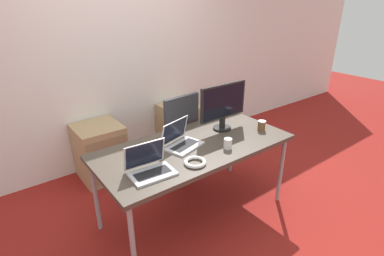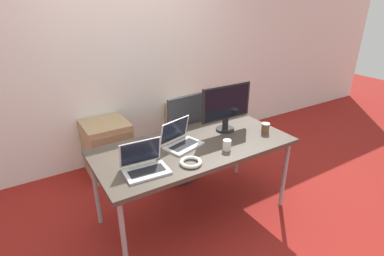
{
  "view_description": "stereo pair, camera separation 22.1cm",
  "coord_description": "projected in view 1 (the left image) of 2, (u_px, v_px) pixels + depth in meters",
  "views": [
    {
      "loc": [
        -1.48,
        -1.92,
        2.01
      ],
      "look_at": [
        0.0,
        0.04,
        0.92
      ],
      "focal_mm": 28.0,
      "sensor_mm": 36.0,
      "label": 1
    },
    {
      "loc": [
        -1.3,
        -2.04,
        2.01
      ],
      "look_at": [
        0.0,
        0.04,
        0.92
      ],
      "focal_mm": 28.0,
      "sensor_mm": 36.0,
      "label": 2
    }
  ],
  "objects": [
    {
      "name": "desk",
      "position": [
        195.0,
        149.0,
        2.73
      ],
      "size": [
        1.8,
        0.85,
        0.77
      ],
      "color": "#473D33",
      "rests_on": "ground_plane"
    },
    {
      "name": "cabinet_left",
      "position": [
        100.0,
        152.0,
        3.53
      ],
      "size": [
        0.51,
        0.52,
        0.66
      ],
      "color": "tan",
      "rests_on": "ground_plane"
    },
    {
      "name": "ground_plane",
      "position": [
        195.0,
        213.0,
        3.03
      ],
      "size": [
        14.0,
        14.0,
        0.0
      ],
      "primitive_type": "plane",
      "color": "maroon"
    },
    {
      "name": "laptop_left",
      "position": [
        181.0,
        141.0,
        2.68
      ],
      "size": [
        0.38,
        0.34,
        0.23
      ],
      "color": "silver",
      "rests_on": "desk"
    },
    {
      "name": "coffee_cup_white",
      "position": [
        228.0,
        143.0,
        2.63
      ],
      "size": [
        0.07,
        0.07,
        0.09
      ],
      "color": "white",
      "rests_on": "desk"
    },
    {
      "name": "cable_coil",
      "position": [
        195.0,
        162.0,
        2.4
      ],
      "size": [
        0.18,
        0.18,
        0.03
      ],
      "color": "white",
      "rests_on": "desk"
    },
    {
      "name": "coffee_cup_brown",
      "position": [
        262.0,
        125.0,
        2.99
      ],
      "size": [
        0.08,
        0.08,
        0.1
      ],
      "color": "brown",
      "rests_on": "desk"
    },
    {
      "name": "office_chair",
      "position": [
        172.0,
        148.0,
        3.46
      ],
      "size": [
        0.56,
        0.58,
        1.07
      ],
      "color": "#232326",
      "rests_on": "ground_plane"
    },
    {
      "name": "monitor",
      "position": [
        223.0,
        105.0,
        2.93
      ],
      "size": [
        0.55,
        0.18,
        0.47
      ],
      "color": "black",
      "rests_on": "desk"
    },
    {
      "name": "cabinet_right",
      "position": [
        181.0,
        128.0,
        4.17
      ],
      "size": [
        0.51,
        0.52,
        0.66
      ],
      "color": "tan",
      "rests_on": "ground_plane"
    },
    {
      "name": "laptop_right",
      "position": [
        150.0,
        167.0,
        2.26
      ],
      "size": [
        0.35,
        0.28,
        0.23
      ],
      "color": "silver",
      "rests_on": "desk"
    },
    {
      "name": "wall_back",
      "position": [
        119.0,
        60.0,
        3.61
      ],
      "size": [
        10.0,
        0.05,
        2.6
      ],
      "color": "white",
      "rests_on": "ground_plane"
    }
  ]
}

